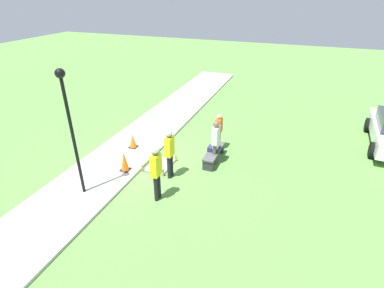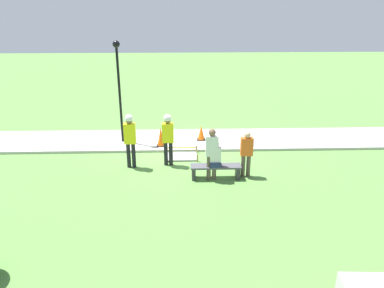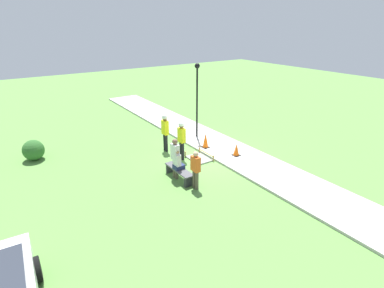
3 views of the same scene
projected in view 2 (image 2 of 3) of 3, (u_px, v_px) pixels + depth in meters
ground_plane at (180, 152)px, 14.68m from camera, size 60.00×60.00×0.00m
sidewalk at (179, 140)px, 15.83m from camera, size 28.00×2.50×0.10m
wet_concrete_patch at (182, 156)px, 14.19m from camera, size 1.20×0.90×0.30m
traffic_cone_near_patch at (201, 133)px, 15.61m from camera, size 0.34×0.34×0.61m
traffic_cone_far_patch at (161, 137)px, 14.93m from camera, size 0.34×0.34×0.77m
park_bench at (216, 169)px, 12.43m from camera, size 1.67×0.44×0.46m
person_seated_on_bench at (215, 156)px, 12.21m from camera, size 0.36×0.44×0.89m
worker_supervisor at (168, 135)px, 13.15m from camera, size 0.40×0.27×1.90m
worker_assistant at (130, 135)px, 12.95m from camera, size 0.40×0.28×1.96m
bystander_in_orange_shirt at (246, 152)px, 12.38m from camera, size 0.40×0.22×1.59m
bystander_in_gray_shirt at (212, 151)px, 12.10m from camera, size 0.40×0.23×1.77m
lamppost_near at (119, 78)px, 14.60m from camera, size 0.28×0.28×4.06m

